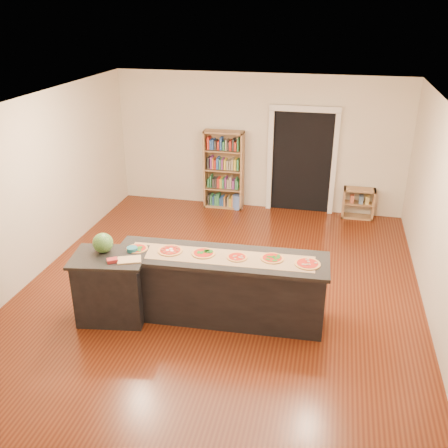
% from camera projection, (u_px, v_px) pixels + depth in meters
% --- Properties ---
extents(room, '(6.00, 7.00, 2.80)m').
position_uv_depth(room, '(221.00, 204.00, 7.16)').
color(room, beige).
rests_on(room, ground).
extents(doorway, '(1.40, 0.09, 2.21)m').
position_uv_depth(doorway, '(302.00, 155.00, 10.15)').
color(doorway, black).
rests_on(doorway, room).
extents(kitchen_island, '(2.89, 0.78, 0.95)m').
position_uv_depth(kitchen_island, '(220.00, 287.00, 6.85)').
color(kitchen_island, black).
rests_on(kitchen_island, ground).
extents(side_counter, '(0.97, 0.71, 0.96)m').
position_uv_depth(side_counter, '(112.00, 287.00, 6.83)').
color(side_counter, black).
rests_on(side_counter, ground).
extents(bookshelf, '(0.83, 0.29, 1.66)m').
position_uv_depth(bookshelf, '(224.00, 170.00, 10.48)').
color(bookshelf, '#A0774D').
rests_on(bookshelf, ground).
extents(low_shelf, '(0.63, 0.27, 0.63)m').
position_uv_depth(low_shelf, '(358.00, 203.00, 10.14)').
color(low_shelf, '#A0774D').
rests_on(low_shelf, ground).
extents(waste_bin, '(0.21, 0.21, 0.31)m').
position_uv_depth(waste_bin, '(237.00, 202.00, 10.64)').
color(waste_bin, '#5A7BC9').
rests_on(waste_bin, ground).
extents(kraft_paper, '(2.53, 0.56, 0.00)m').
position_uv_depth(kraft_paper, '(220.00, 257.00, 6.63)').
color(kraft_paper, '#886346').
rests_on(kraft_paper, kitchen_island).
extents(watermelon, '(0.27, 0.27, 0.27)m').
position_uv_depth(watermelon, '(103.00, 243.00, 6.68)').
color(watermelon, '#144214').
rests_on(watermelon, side_counter).
extents(cutting_board, '(0.36, 0.30, 0.02)m').
position_uv_depth(cutting_board, '(129.00, 260.00, 6.51)').
color(cutting_board, tan).
rests_on(cutting_board, side_counter).
extents(package_red, '(0.16, 0.15, 0.05)m').
position_uv_depth(package_red, '(112.00, 260.00, 6.47)').
color(package_red, maroon).
rests_on(package_red, side_counter).
extents(package_teal, '(0.15, 0.15, 0.06)m').
position_uv_depth(package_teal, '(132.00, 249.00, 6.75)').
color(package_teal, '#195966').
rests_on(package_teal, side_counter).
extents(pizza_a, '(0.30, 0.30, 0.02)m').
position_uv_depth(pizza_a, '(137.00, 249.00, 6.82)').
color(pizza_a, tan).
rests_on(pizza_a, kitchen_island).
extents(pizza_b, '(0.32, 0.32, 0.02)m').
position_uv_depth(pizza_b, '(170.00, 250.00, 6.77)').
color(pizza_b, tan).
rests_on(pizza_b, kitchen_island).
extents(pizza_c, '(0.34, 0.34, 0.02)m').
position_uv_depth(pizza_c, '(203.00, 253.00, 6.70)').
color(pizza_c, tan).
rests_on(pizza_c, kitchen_island).
extents(pizza_d, '(0.27, 0.27, 0.02)m').
position_uv_depth(pizza_d, '(237.00, 257.00, 6.60)').
color(pizza_d, tan).
rests_on(pizza_d, kitchen_island).
extents(pizza_e, '(0.31, 0.31, 0.02)m').
position_uv_depth(pizza_e, '(272.00, 258.00, 6.57)').
color(pizza_e, tan).
rests_on(pizza_e, kitchen_island).
extents(pizza_f, '(0.34, 0.34, 0.02)m').
position_uv_depth(pizza_f, '(307.00, 264.00, 6.43)').
color(pizza_f, tan).
rests_on(pizza_f, kitchen_island).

